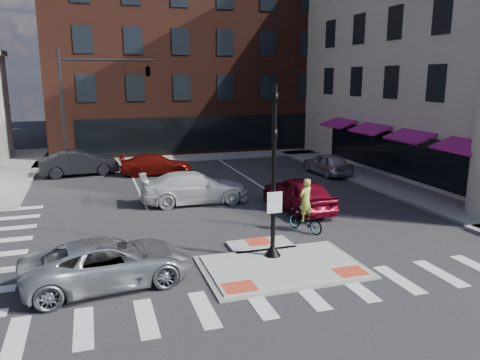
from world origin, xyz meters
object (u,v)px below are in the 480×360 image
object	(u,v)px
bg_car_dark	(79,163)
cyclist	(305,214)
white_pickup	(195,188)
bg_car_silver	(327,164)
silver_suv	(109,263)
bg_car_red	(156,165)
red_sedan	(298,193)

from	to	relation	value
bg_car_dark	cyclist	bearing A→B (deg)	-154.52
white_pickup	bg_car_dark	xyz separation A→B (m)	(-5.75, 9.05, 0.02)
bg_car_silver	cyclist	distance (m)	12.08
silver_suv	bg_car_red	size ratio (longest dim) A/B	1.12
silver_suv	red_sedan	distance (m)	10.85
white_pickup	bg_car_dark	size ratio (longest dim) A/B	1.11
cyclist	red_sedan	bearing A→B (deg)	-132.90
silver_suv	bg_car_dark	xyz separation A→B (m)	(-1.13, 17.74, 0.09)
white_pickup	bg_car_red	bearing A→B (deg)	8.97
bg_car_dark	white_pickup	bearing A→B (deg)	-153.63
silver_suv	bg_car_red	distance (m)	16.79
bg_car_dark	bg_car_silver	world-z (taller)	bg_car_dark
silver_suv	bg_car_red	world-z (taller)	silver_suv
red_sedan	bg_car_red	world-z (taller)	red_sedan
bg_car_silver	bg_car_red	size ratio (longest dim) A/B	0.91
silver_suv	cyclist	world-z (taller)	cyclist
red_sedan	bg_car_silver	world-z (taller)	red_sedan
red_sedan	bg_car_silver	distance (m)	8.95
red_sedan	bg_car_dark	distance (m)	15.68
silver_suv	bg_car_dark	bearing A→B (deg)	-3.49
silver_suv	bg_car_dark	size ratio (longest dim) A/B	1.05
white_pickup	cyclist	bearing A→B (deg)	-147.78
red_sedan	cyclist	xyz separation A→B (m)	(-1.09, -3.05, -0.07)
red_sedan	cyclist	bearing A→B (deg)	66.50
silver_suv	cyclist	distance (m)	8.51
white_pickup	bg_car_red	world-z (taller)	white_pickup
bg_car_red	red_sedan	bearing A→B (deg)	-145.83
bg_car_red	cyclist	distance (m)	14.23
bg_car_red	cyclist	xyz separation A→B (m)	(4.33, -13.55, 0.09)
bg_car_dark	cyclist	distance (m)	17.51
red_sedan	bg_car_silver	bearing A→B (deg)	-130.78
bg_car_red	bg_car_dark	bearing A→B (deg)	81.02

